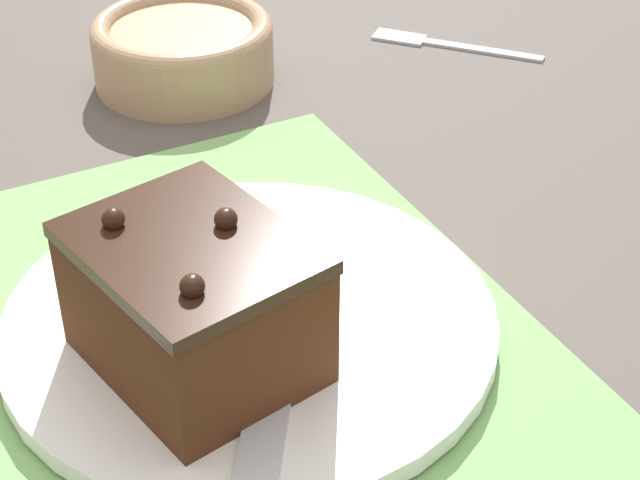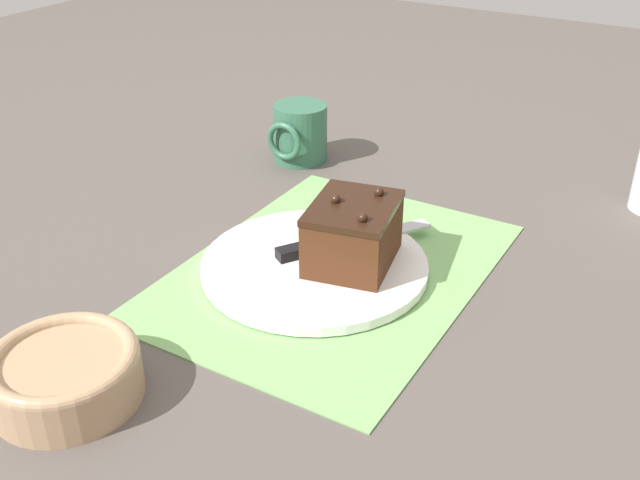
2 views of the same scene
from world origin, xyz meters
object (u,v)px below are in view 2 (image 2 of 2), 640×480
(serving_knife, at_px, (330,244))
(coffee_mug, at_px, (300,133))
(small_bowl, at_px, (65,373))
(chocolate_cake, at_px, (353,233))
(cake_plate, at_px, (314,265))

(serving_knife, bearing_deg, coffee_mug, 161.61)
(small_bowl, bearing_deg, chocolate_cake, 159.56)
(serving_knife, bearing_deg, chocolate_cake, 13.11)
(chocolate_cake, bearing_deg, coffee_mug, -137.69)
(chocolate_cake, xyz_separation_m, serving_knife, (-0.01, -0.04, -0.03))
(serving_knife, distance_m, small_bowl, 0.37)
(cake_plate, xyz_separation_m, chocolate_cake, (-0.02, 0.04, 0.05))
(cake_plate, distance_m, serving_knife, 0.04)
(chocolate_cake, relative_size, coffee_mug, 1.41)
(cake_plate, height_order, serving_knife, serving_knife)
(cake_plate, relative_size, chocolate_cake, 2.03)
(cake_plate, xyz_separation_m, coffee_mug, (-0.29, -0.20, 0.04))
(serving_knife, xyz_separation_m, small_bowl, (0.36, -0.09, 0.01))
(chocolate_cake, bearing_deg, cake_plate, -59.56)
(cake_plate, bearing_deg, serving_knife, -179.60)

